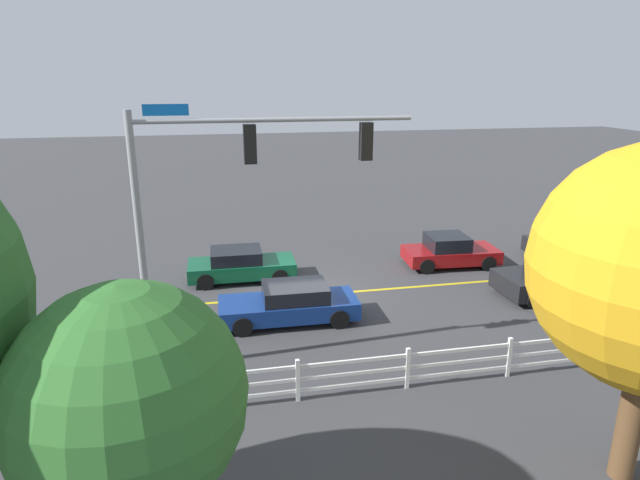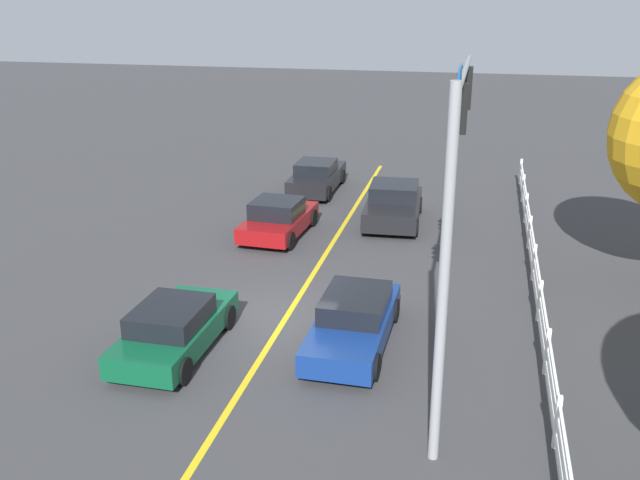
{
  "view_description": "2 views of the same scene",
  "coord_description": "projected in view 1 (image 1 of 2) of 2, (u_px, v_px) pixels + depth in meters",
  "views": [
    {
      "loc": [
        3.14,
        18.3,
        7.84
      ],
      "look_at": [
        -0.48,
        0.54,
        2.31
      ],
      "focal_mm": 30.18,
      "sensor_mm": 36.0,
      "label": 1
    },
    {
      "loc": [
        16.76,
        4.81,
        8.49
      ],
      "look_at": [
        -0.8,
        0.81,
        2.09
      ],
      "focal_mm": 40.34,
      "sensor_mm": 36.0,
      "label": 2
    }
  ],
  "objects": [
    {
      "name": "car_0",
      "position": [
        240.0,
        265.0,
        21.43
      ],
      "size": [
        4.22,
        1.88,
        1.29
      ],
      "rotation": [
        0.0,
        0.0,
        3.13
      ],
      "color": "#0C4C2D",
      "rests_on": "ground_plane"
    },
    {
      "name": "white_rail_fence",
      "position": [
        459.0,
        362.0,
        14.22
      ],
      "size": [
        26.1,
        0.1,
        1.15
      ],
      "color": "white",
      "rests_on": "ground_plane"
    },
    {
      "name": "car_2",
      "position": [
        450.0,
        251.0,
        23.06
      ],
      "size": [
        4.04,
        2.11,
        1.36
      ],
      "rotation": [
        0.0,
        0.0,
        3.08
      ],
      "color": "maroon",
      "rests_on": "ground_plane"
    },
    {
      "name": "lane_center_stripe",
      "position": [
        406.0,
        288.0,
        20.8
      ],
      "size": [
        28.0,
        0.16,
        0.01
      ],
      "primitive_type": "cube",
      "color": "gold",
      "rests_on": "ground_plane"
    },
    {
      "name": "car_4",
      "position": [
        575.0,
        243.0,
        24.2
      ],
      "size": [
        4.33,
        1.83,
        1.37
      ],
      "rotation": [
        0.0,
        0.0,
        3.14
      ],
      "color": "black",
      "rests_on": "ground_plane"
    },
    {
      "name": "signal_assembly",
      "position": [
        223.0,
        188.0,
        13.94
      ],
      "size": [
        7.33,
        0.38,
        7.19
      ],
      "color": "gray",
      "rests_on": "ground_plane"
    },
    {
      "name": "ground_plane",
      "position": [
        305.0,
        296.0,
        20.04
      ],
      "size": [
        120.0,
        120.0,
        0.0
      ],
      "primitive_type": "plane",
      "color": "#38383A"
    },
    {
      "name": "car_3",
      "position": [
        555.0,
        277.0,
        19.94
      ],
      "size": [
        4.3,
        2.21,
        1.47
      ],
      "rotation": [
        0.0,
        0.0,
        0.05
      ],
      "color": "black",
      "rests_on": "ground_plane"
    },
    {
      "name": "tree_0",
      "position": [
        129.0,
        399.0,
        6.92
      ],
      "size": [
        3.09,
        3.09,
        5.41
      ],
      "color": "brown",
      "rests_on": "ground_plane"
    },
    {
      "name": "car_1",
      "position": [
        290.0,
        304.0,
        17.77
      ],
      "size": [
        4.59,
        1.88,
        1.29
      ],
      "rotation": [
        0.0,
        0.0,
        -0.02
      ],
      "color": "navy",
      "rests_on": "ground_plane"
    }
  ]
}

